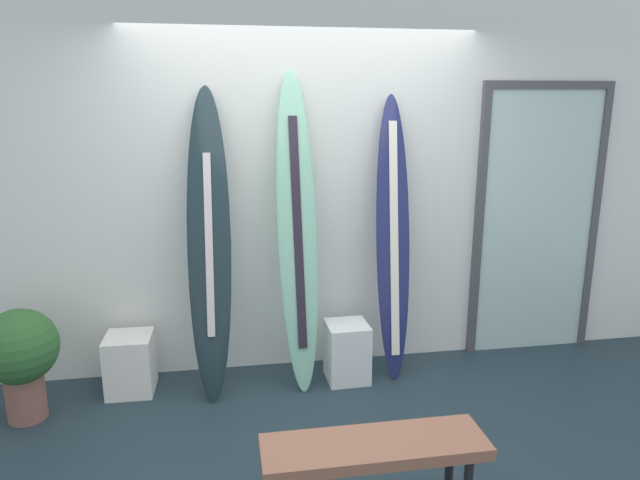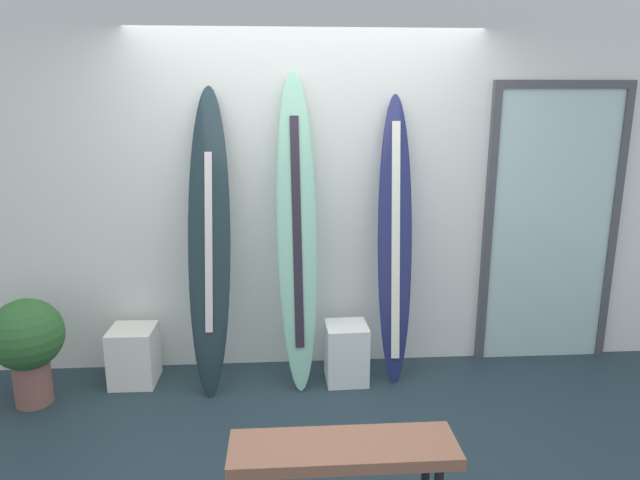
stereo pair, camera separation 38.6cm
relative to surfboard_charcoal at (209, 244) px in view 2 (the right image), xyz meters
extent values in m
cube|color=#20323A|center=(0.70, -0.90, -1.06)|extent=(8.00, 8.00, 0.04)
cube|color=silver|center=(0.70, 0.40, 0.36)|extent=(7.20, 0.20, 2.80)
ellipsoid|color=#1A2B30|center=(0.00, 0.00, 0.01)|extent=(0.33, 0.55, 2.11)
cube|color=silver|center=(0.00, -0.03, 0.02)|extent=(0.07, 0.28, 1.21)
cone|color=black|center=(0.00, -0.15, -0.86)|extent=(0.07, 0.09, 0.11)
ellipsoid|color=#84C7A8|center=(0.61, 0.03, 0.06)|extent=(0.31, 0.50, 2.22)
cube|color=#241E2A|center=(0.61, 0.00, 0.07)|extent=(0.08, 0.32, 1.58)
cone|color=black|center=(0.61, -0.11, -0.85)|extent=(0.07, 0.09, 0.11)
ellipsoid|color=navy|center=(1.31, 0.06, -0.02)|extent=(0.26, 0.42, 2.06)
cube|color=white|center=(1.31, 0.03, -0.01)|extent=(0.07, 0.30, 1.67)
cube|color=white|center=(0.96, -0.03, -0.83)|extent=(0.31, 0.31, 0.43)
cube|color=white|center=(-0.59, 0.04, -0.84)|extent=(0.32, 0.32, 0.42)
cube|color=silver|center=(2.56, 0.28, 0.00)|extent=(0.93, 0.02, 2.09)
cube|color=#47474C|center=(2.06, 0.28, 0.00)|extent=(0.06, 0.06, 2.09)
cube|color=#47474C|center=(3.05, 0.28, 0.00)|extent=(0.06, 0.06, 2.09)
cube|color=#47474C|center=(2.56, 0.28, 1.08)|extent=(1.05, 0.06, 0.06)
cylinder|color=brown|center=(-1.20, -0.21, -0.90)|extent=(0.24, 0.24, 0.30)
sphere|color=#2E612D|center=(-1.20, -0.21, -0.54)|extent=(0.48, 0.48, 0.48)
cube|color=#966048|center=(0.78, -1.48, -0.64)|extent=(1.09, 0.32, 0.06)
cylinder|color=black|center=(0.34, -1.37, -0.86)|extent=(0.04, 0.04, 0.37)
cylinder|color=black|center=(1.21, -1.37, -0.86)|extent=(0.04, 0.04, 0.37)
camera|label=1|loc=(0.12, -3.81, 0.97)|focal=32.04mm
camera|label=2|loc=(0.50, -3.85, 0.97)|focal=32.04mm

